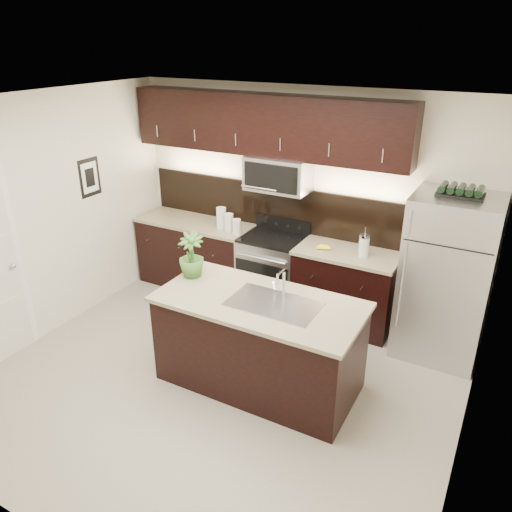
# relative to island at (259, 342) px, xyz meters

# --- Properties ---
(ground) EXTENTS (4.50, 4.50, 0.00)m
(ground) POSITION_rel_island_xyz_m (-0.36, -0.20, -0.47)
(ground) COLOR gray
(ground) RESTS_ON ground
(room_walls) EXTENTS (4.52, 4.02, 2.71)m
(room_walls) POSITION_rel_island_xyz_m (-0.47, -0.24, 1.22)
(room_walls) COLOR beige
(room_walls) RESTS_ON ground
(counter_run) EXTENTS (3.51, 0.65, 0.94)m
(counter_run) POSITION_rel_island_xyz_m (-0.81, 1.49, -0.00)
(counter_run) COLOR black
(counter_run) RESTS_ON ground
(upper_fixtures) EXTENTS (3.49, 0.40, 1.66)m
(upper_fixtures) POSITION_rel_island_xyz_m (-0.79, 1.64, 1.67)
(upper_fixtures) COLOR black
(upper_fixtures) RESTS_ON counter_run
(island) EXTENTS (1.96, 0.96, 0.94)m
(island) POSITION_rel_island_xyz_m (0.00, 0.00, 0.00)
(island) COLOR black
(island) RESTS_ON ground
(sink_faucet) EXTENTS (0.84, 0.50, 0.28)m
(sink_faucet) POSITION_rel_island_xyz_m (0.15, 0.01, 0.48)
(sink_faucet) COLOR silver
(sink_faucet) RESTS_ON island
(refrigerator) EXTENTS (0.86, 0.77, 1.78)m
(refrigerator) POSITION_rel_island_xyz_m (1.44, 1.43, 0.42)
(refrigerator) COLOR #B2B2B7
(refrigerator) RESTS_ON ground
(wine_rack) EXTENTS (0.44, 0.27, 0.10)m
(wine_rack) POSITION_rel_island_xyz_m (1.44, 1.43, 1.36)
(wine_rack) COLOR black
(wine_rack) RESTS_ON refrigerator
(plant) EXTENTS (0.33, 0.33, 0.46)m
(plant) POSITION_rel_island_xyz_m (-0.85, 0.13, 0.70)
(plant) COLOR #386628
(plant) RESTS_ON island
(canisters) EXTENTS (0.39, 0.21, 0.27)m
(canisters) POSITION_rel_island_xyz_m (-1.22, 1.41, 0.59)
(canisters) COLOR silver
(canisters) RESTS_ON counter_run
(french_press) EXTENTS (0.12, 0.12, 0.34)m
(french_press) POSITION_rel_island_xyz_m (0.54, 1.44, 0.59)
(french_press) COLOR silver
(french_press) RESTS_ON counter_run
(bananas) EXTENTS (0.20, 0.18, 0.05)m
(bananas) POSITION_rel_island_xyz_m (0.04, 1.41, 0.49)
(bananas) COLOR yellow
(bananas) RESTS_ON counter_run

